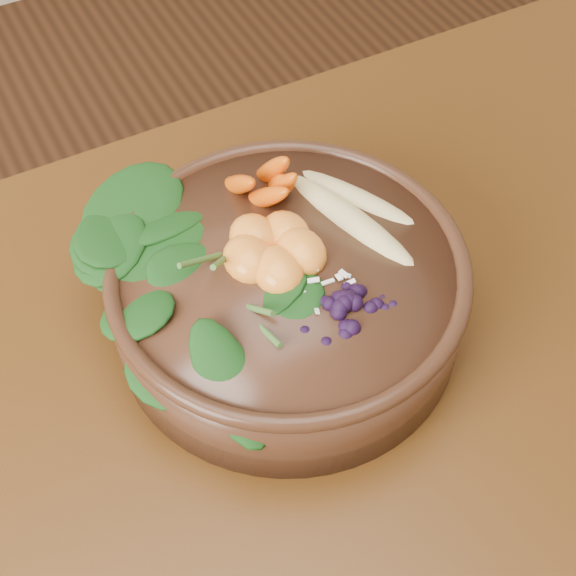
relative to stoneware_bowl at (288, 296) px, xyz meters
name	(u,v)px	position (x,y,z in m)	size (l,w,h in m)	color
stoneware_bowl	(288,296)	(0.00, 0.00, 0.00)	(0.28, 0.28, 0.08)	#3C2214
kale_heap	(192,239)	(-0.06, 0.04, 0.06)	(0.19, 0.17, 0.04)	#194A16
carrot_cluster	(263,149)	(0.02, 0.09, 0.08)	(0.06, 0.06, 0.08)	#D35609
banana_halves	(354,196)	(0.08, 0.03, 0.05)	(0.10, 0.16, 0.03)	#E0CC84
mandarin_cluster	(273,239)	(0.00, 0.02, 0.05)	(0.08, 0.09, 0.03)	orange
blueberry_pile	(349,289)	(0.02, -0.05, 0.06)	(0.13, 0.10, 0.04)	black
coconut_flakes	(308,275)	(0.01, -0.02, 0.04)	(0.09, 0.07, 0.01)	white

